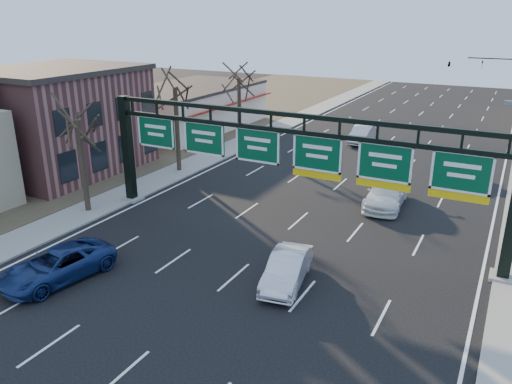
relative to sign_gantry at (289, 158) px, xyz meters
The scene contains 16 objects.
ground 9.24m from the sign_gantry, 91.15° to the right, with size 160.00×160.00×0.00m, color black.
sidewalk_left 18.24m from the sign_gantry, 137.20° to the left, with size 3.00×120.00×0.12m, color gray.
dirt_strip_left 28.25m from the sign_gantry, 154.50° to the left, with size 21.00×120.00×0.06m, color #473D2B.
lane_markings 12.86m from the sign_gantry, 90.76° to the left, with size 21.60×120.00×0.01m, color white.
sign_gantry is the anchor object (origin of this frame).
brick_block 21.87m from the sign_gantry, behind, with size 10.40×12.40×8.30m.
cream_strip 30.24m from the sign_gantry, 135.86° to the left, with size 10.90×18.40×4.70m.
tree_gantry 13.53m from the sign_gantry, 166.97° to the right, with size 3.60×3.60×8.48m.
tree_mid 15.08m from the sign_gantry, 151.63° to the left, with size 3.60×3.60×9.24m.
tree_far 21.57m from the sign_gantry, 127.32° to the left, with size 3.60×3.60×8.86m.
traffic_signal_mast 47.33m from the sign_gantry, 83.29° to the left, with size 10.16×0.54×7.00m.
car_blue_suv 13.26m from the sign_gantry, 126.80° to the right, with size 2.55×5.53×1.54m, color navy.
car_silver_sedan 6.98m from the sign_gantry, 65.84° to the right, with size 1.61×4.61×1.52m, color silver.
car_white_wagon 9.09m from the sign_gantry, 61.17° to the left, with size 2.34×5.75×1.67m, color white.
car_grey_far 17.40m from the sign_gantry, 62.49° to the left, with size 1.61×4.00×1.36m, color #434648.
car_silver_distant 23.76m from the sign_gantry, 96.17° to the left, with size 1.72×4.94×1.63m, color #BABBBF.
Camera 1 is at (11.13, -16.65, 12.27)m, focal length 35.00 mm.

